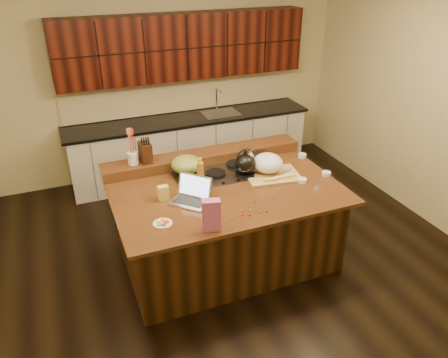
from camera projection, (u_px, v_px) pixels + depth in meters
name	position (u px, v px, depth m)	size (l,w,h in m)	color
room	(226.00, 151.00, 4.45)	(5.52, 5.02, 2.72)	black
island	(226.00, 223.00, 4.86)	(2.40, 1.60, 0.92)	black
back_ledge	(204.00, 157.00, 5.19)	(2.40, 0.30, 0.12)	black
cooktop	(216.00, 174.00, 4.89)	(0.92, 0.52, 0.05)	gray
back_counter	(188.00, 114.00, 6.54)	(3.70, 0.66, 2.40)	silver
kettle	(245.00, 164.00, 4.81)	(0.24, 0.24, 0.22)	black
green_bowl	(186.00, 164.00, 4.84)	(0.34, 0.34, 0.19)	olive
laptop	(192.00, 195.00, 4.38)	(0.46, 0.46, 0.25)	#B7B7BC
oil_bottle	(200.00, 174.00, 4.63)	(0.07, 0.07, 0.27)	#C08421
vinegar_bottle	(251.00, 164.00, 4.86)	(0.06, 0.06, 0.25)	silver
wooden_tray	(269.00, 166.00, 4.88)	(0.64, 0.51, 0.24)	tan
ramekin_a	(326.00, 174.00, 4.88)	(0.10, 0.10, 0.04)	white
ramekin_b	(302.00, 180.00, 4.74)	(0.10, 0.10, 0.04)	white
ramekin_c	(302.00, 156.00, 5.31)	(0.10, 0.10, 0.04)	white
strainer_bowl	(260.00, 159.00, 5.18)	(0.24, 0.24, 0.09)	#996B3F
kitchen_timer	(316.00, 186.00, 4.60)	(0.08, 0.08, 0.07)	silver
pink_bag	(211.00, 215.00, 3.89)	(0.16, 0.09, 0.31)	#BE5995
candy_plate	(163.00, 224.00, 4.03)	(0.18, 0.18, 0.01)	white
package_box	(163.00, 193.00, 4.40)	(0.11, 0.07, 0.15)	#CEC948
utensil_crock	(133.00, 158.00, 4.86)	(0.12, 0.12, 0.14)	white
knife_block	(145.00, 152.00, 4.88)	(0.11, 0.19, 0.23)	black
gumdrop_0	(256.00, 201.00, 4.38)	(0.02, 0.02, 0.02)	red
gumdrop_1	(260.00, 211.00, 4.22)	(0.02, 0.02, 0.02)	#198C26
gumdrop_2	(250.00, 215.00, 4.15)	(0.02, 0.02, 0.02)	red
gumdrop_3	(219.00, 211.00, 4.23)	(0.02, 0.02, 0.02)	#198C26
gumdrop_4	(242.00, 211.00, 4.22)	(0.02, 0.02, 0.02)	red
gumdrop_5	(266.00, 211.00, 4.22)	(0.02, 0.02, 0.02)	#198C26
gumdrop_6	(235.00, 208.00, 4.27)	(0.02, 0.02, 0.02)	red
gumdrop_7	(232.00, 218.00, 4.10)	(0.02, 0.02, 0.02)	#198C26
gumdrop_8	(243.00, 215.00, 4.16)	(0.02, 0.02, 0.02)	red
gumdrop_9	(250.00, 210.00, 4.23)	(0.02, 0.02, 0.02)	#198C26
gumdrop_10	(221.00, 213.00, 4.18)	(0.02, 0.02, 0.02)	red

